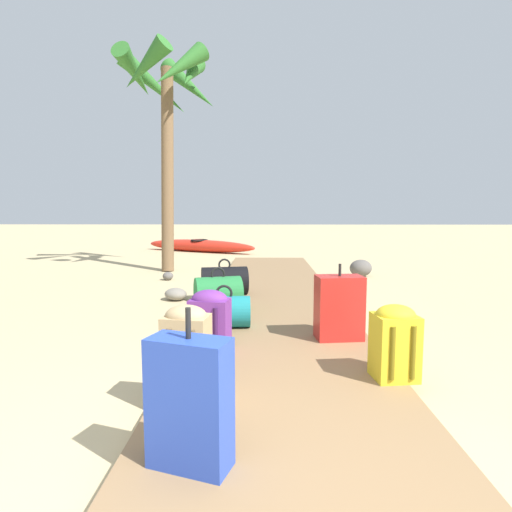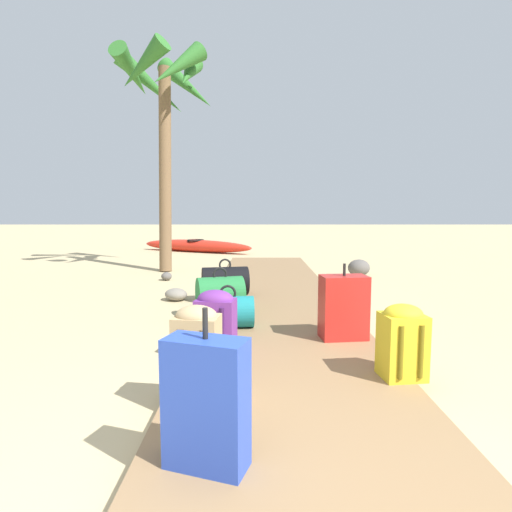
{
  "view_description": "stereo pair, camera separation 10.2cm",
  "coord_description": "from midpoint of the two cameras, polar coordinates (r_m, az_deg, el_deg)",
  "views": [
    {
      "loc": [
        -0.14,
        -1.14,
        1.2
      ],
      "look_at": [
        -0.24,
        4.8,
        0.55
      ],
      "focal_mm": 29.56,
      "sensor_mm": 36.0,
      "label": 1
    },
    {
      "loc": [
        -0.25,
        -1.14,
        1.2
      ],
      "look_at": [
        -0.24,
        4.8,
        0.55
      ],
      "focal_mm": 29.56,
      "sensor_mm": 36.0,
      "label": 2
    }
  ],
  "objects": [
    {
      "name": "rock_left_mid",
      "position": [
        7.39,
        -12.42,
        -2.69
      ],
      "size": [
        0.18,
        0.19,
        0.14
      ],
      "primitive_type": "ellipsoid",
      "rotation": [
        0.0,
        0.0,
        3.14
      ],
      "color": "#5B5651",
      "rests_on": "ground"
    },
    {
      "name": "suitcase_blue",
      "position": [
        1.95,
        -8.34,
        -19.13
      ],
      "size": [
        0.39,
        0.27,
        0.71
      ],
      "color": "#2847B7",
      "rests_on": "boardwalk"
    },
    {
      "name": "backpack_purple",
      "position": [
        3.39,
        -6.38,
        -8.49
      ],
      "size": [
        0.34,
        0.26,
        0.5
      ],
      "color": "#6B2D84",
      "rests_on": "boardwalk"
    },
    {
      "name": "duffel_bag_black",
      "position": [
        5.61,
        -4.73,
        -3.36
      ],
      "size": [
        0.66,
        0.48,
        0.48
      ],
      "color": "black",
      "rests_on": "boardwalk"
    },
    {
      "name": "palm_tree_far_left",
      "position": [
        8.95,
        -12.75,
        20.66
      ],
      "size": [
        2.18,
        2.18,
        4.39
      ],
      "color": "brown",
      "rests_on": "ground"
    },
    {
      "name": "suitcase_red",
      "position": [
        3.77,
        10.98,
        -6.8
      ],
      "size": [
        0.42,
        0.28,
        0.66
      ],
      "color": "red",
      "rests_on": "boardwalk"
    },
    {
      "name": "kayak",
      "position": [
        12.2,
        -8.42,
        1.38
      ],
      "size": [
        3.47,
        2.09,
        0.36
      ],
      "color": "red",
      "rests_on": "ground"
    },
    {
      "name": "duffel_bag_green",
      "position": [
        4.76,
        -5.51,
        -5.06
      ],
      "size": [
        0.59,
        0.5,
        0.49
      ],
      "color": "#237538",
      "rests_on": "boardwalk"
    },
    {
      "name": "backpack_tan",
      "position": [
        2.56,
        -9.19,
        -12.57
      ],
      "size": [
        0.29,
        0.24,
        0.57
      ],
      "color": "tan",
      "rests_on": "boardwalk"
    },
    {
      "name": "duffel_bag_teal",
      "position": [
        4.08,
        -4.57,
        -7.51
      ],
      "size": [
        0.52,
        0.33,
        0.41
      ],
      "color": "#197A7F",
      "rests_on": "boardwalk"
    },
    {
      "name": "ground_plane",
      "position": [
        4.79,
        2.34,
        -8.28
      ],
      "size": [
        60.0,
        60.0,
        0.0
      ],
      "primitive_type": "plane",
      "color": "tan"
    },
    {
      "name": "backpack_yellow",
      "position": [
        3.01,
        18.27,
        -10.65
      ],
      "size": [
        0.3,
        0.28,
        0.5
      ],
      "color": "gold",
      "rests_on": "boardwalk"
    },
    {
      "name": "boardwalk",
      "position": [
        5.63,
        1.98,
        -5.66
      ],
      "size": [
        1.6,
        8.73,
        0.08
      ],
      "primitive_type": "cube",
      "color": "olive",
      "rests_on": "ground"
    },
    {
      "name": "rock_left_near",
      "position": [
        5.74,
        -11.29,
        -5.12
      ],
      "size": [
        0.42,
        0.41,
        0.16
      ],
      "primitive_type": "ellipsoid",
      "rotation": [
        0.0,
        0.0,
        2.48
      ],
      "color": "gray",
      "rests_on": "ground"
    },
    {
      "name": "rock_right_far",
      "position": [
        7.87,
        13.37,
        -1.57
      ],
      "size": [
        0.56,
        0.54,
        0.3
      ],
      "primitive_type": "ellipsoid",
      "rotation": [
        0.0,
        0.0,
        0.61
      ],
      "color": "#5B5651",
      "rests_on": "ground"
    }
  ]
}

